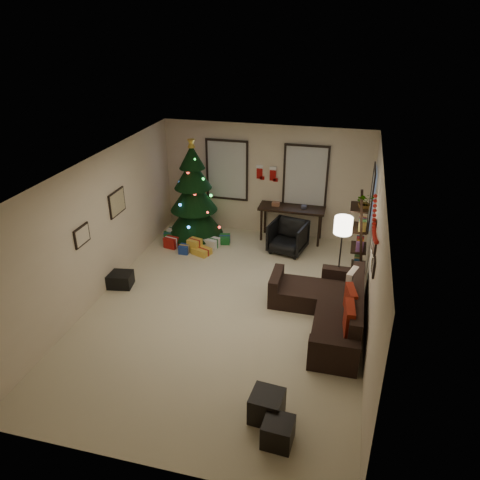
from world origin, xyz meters
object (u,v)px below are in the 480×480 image
object	(u,v)px
desk_chair	(288,237)
christmas_tree	(194,198)
sofa	(329,309)
bookshelf	(360,242)
desk	(292,211)

from	to	relation	value
desk_chair	christmas_tree	bearing A→B (deg)	-171.85
sofa	bookshelf	size ratio (longest dim) A/B	1.28
sofa	bookshelf	distance (m)	1.69
bookshelf	desk	bearing A→B (deg)	133.39
sofa	desk_chair	bearing A→B (deg)	114.33
christmas_tree	desk_chair	xyz separation A→B (m)	(2.30, -0.17, -0.68)
desk	bookshelf	xyz separation A→B (m)	(1.60, -1.69, 0.19)
sofa	christmas_tree	bearing A→B (deg)	141.99
desk_chair	bookshelf	xyz separation A→B (m)	(1.57, -1.04, 0.56)
christmas_tree	desk_chair	bearing A→B (deg)	-4.10
christmas_tree	desk	xyz separation A→B (m)	(2.28, 0.48, -0.30)
desk	bookshelf	size ratio (longest dim) A/B	0.81
bookshelf	sofa	bearing A→B (deg)	-106.05
desk	sofa	bearing A→B (deg)	-69.81
christmas_tree	desk_chair	distance (m)	2.41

